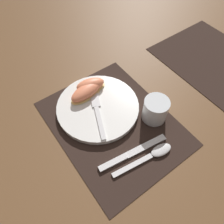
{
  "coord_description": "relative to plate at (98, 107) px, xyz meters",
  "views": [
    {
      "loc": [
        0.29,
        -0.22,
        0.58
      ],
      "look_at": [
        -0.02,
        0.01,
        0.02
      ],
      "focal_mm": 35.0,
      "sensor_mm": 36.0,
      "label": 1
    }
  ],
  "objects": [
    {
      "name": "citrus_wedge_0",
      "position": [
        -0.07,
        0.02,
        0.02
      ],
      "size": [
        0.07,
        0.11,
        0.04
      ],
      "color": "#F4DB84",
      "rests_on": "plate"
    },
    {
      "name": "spoon",
      "position": [
        0.23,
        0.04,
        -0.0
      ],
      "size": [
        0.05,
        0.19,
        0.01
      ],
      "color": "silver",
      "rests_on": "placemat"
    },
    {
      "name": "placemat_far",
      "position": [
        0.08,
        0.5,
        -0.01
      ],
      "size": [
        0.44,
        0.34,
        0.0
      ],
      "color": "black",
      "rests_on": "ground_plane"
    },
    {
      "name": "plate",
      "position": [
        0.0,
        0.0,
        0.0
      ],
      "size": [
        0.27,
        0.27,
        0.02
      ],
      "color": "white",
      "rests_on": "placemat"
    },
    {
      "name": "ground_plane",
      "position": [
        0.07,
        0.01,
        -0.01
      ],
      "size": [
        3.0,
        3.0,
        0.0
      ],
      "primitive_type": "plane",
      "color": "brown"
    },
    {
      "name": "knife",
      "position": [
        0.19,
        -0.01,
        -0.01
      ],
      "size": [
        0.05,
        0.22,
        0.01
      ],
      "color": "silver",
      "rests_on": "placemat"
    },
    {
      "name": "fork",
      "position": [
        0.01,
        -0.01,
        0.01
      ],
      "size": [
        0.19,
        0.09,
        0.0
      ],
      "color": "silver",
      "rests_on": "plate"
    },
    {
      "name": "placemat",
      "position": [
        0.07,
        0.01,
        -0.01
      ],
      "size": [
        0.44,
        0.34,
        0.0
      ],
      "color": "black",
      "rests_on": "ground_plane"
    },
    {
      "name": "juice_glass",
      "position": [
        0.13,
        0.12,
        0.03
      ],
      "size": [
        0.08,
        0.08,
        0.08
      ],
      "color": "silver",
      "rests_on": "placemat"
    },
    {
      "name": "citrus_wedge_1",
      "position": [
        -0.06,
        -0.0,
        0.02
      ],
      "size": [
        0.07,
        0.13,
        0.03
      ],
      "color": "#F4DB84",
      "rests_on": "plate"
    }
  ]
}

